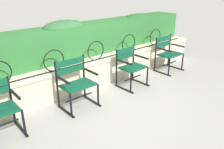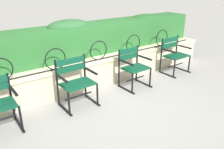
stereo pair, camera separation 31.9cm
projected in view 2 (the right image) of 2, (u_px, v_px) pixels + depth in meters
The scene contains 7 objects.
ground_plane at pixel (117, 104), 4.41m from camera, with size 60.00×60.00×0.00m, color #9E9E99.
stone_wall at pixel (89, 74), 5.02m from camera, with size 6.86×0.41×0.59m.
iron_arch_fence at pixel (80, 56), 4.66m from camera, with size 6.34×0.02×0.42m.
hedge_row at pixel (76, 39), 5.15m from camera, with size 6.73×0.67×0.81m.
park_chair_centre_left at pixel (76, 81), 4.23m from camera, with size 0.63×0.53×0.89m.
park_chair_centre_right at pixel (133, 66), 4.99m from camera, with size 0.58×0.54×0.84m.
park_chair_rightmost at pixel (174, 54), 5.77m from camera, with size 0.63×0.53×0.87m.
Camera 2 is at (-2.36, -3.07, 2.18)m, focal length 37.24 mm.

